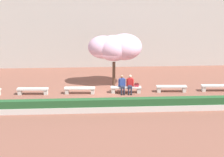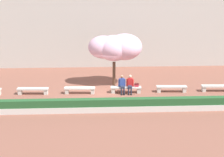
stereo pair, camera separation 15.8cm
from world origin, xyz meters
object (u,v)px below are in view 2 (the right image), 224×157
object	(u,v)px
cherry_tree_main	(116,47)
person_seated_left	(122,84)
stone_bench_east_end	(172,88)
handbag	(137,85)
stone_bench_near_west	(33,90)
stone_bench_far_east	(217,87)
stone_bench_center	(80,89)
stone_bench_near_east	(126,89)
person_seated_right	(130,83)

from	to	relation	value
cherry_tree_main	person_seated_left	bearing A→B (deg)	-79.92
stone_bench_east_end	person_seated_left	distance (m)	3.51
person_seated_left	handbag	xyz separation A→B (m)	(1.01, 0.02, -0.12)
stone_bench_near_west	stone_bench_far_east	xyz separation A→B (m)	(12.86, -0.00, 0.00)
stone_bench_center	person_seated_left	bearing A→B (deg)	-1.04
stone_bench_near_east	person_seated_right	bearing A→B (deg)	-10.94
person_seated_left	stone_bench_near_west	bearing A→B (deg)	179.50
stone_bench_near_west	stone_bench_east_end	xyz separation A→B (m)	(9.64, -0.00, 0.00)
stone_bench_near_west	cherry_tree_main	xyz separation A→B (m)	(5.82, 1.79, 2.58)
person_seated_left	person_seated_right	xyz separation A→B (m)	(0.55, 0.00, 0.00)
stone_bench_center	stone_bench_east_end	size ratio (longest dim) A/B	1.00
person_seated_left	cherry_tree_main	size ratio (longest dim) A/B	0.33
stone_bench_near_east	person_seated_left	xyz separation A→B (m)	(-0.28, -0.05, 0.39)
cherry_tree_main	handbag	bearing A→B (deg)	-53.66
stone_bench_near_west	stone_bench_center	xyz separation A→B (m)	(3.21, -0.00, 0.00)
stone_bench_center	person_seated_left	world-z (taller)	person_seated_left
stone_bench_far_east	cherry_tree_main	size ratio (longest dim) A/B	0.54
stone_bench_center	handbag	size ratio (longest dim) A/B	6.32
stone_bench_far_east	person_seated_left	world-z (taller)	person_seated_left
person_seated_right	person_seated_left	bearing A→B (deg)	-179.97
stone_bench_center	stone_bench_east_end	distance (m)	6.43
stone_bench_far_east	handbag	size ratio (longest dim) A/B	6.32
person_seated_left	handbag	bearing A→B (deg)	1.40
stone_bench_near_west	person_seated_right	distance (m)	6.71
stone_bench_near_west	stone_bench_near_east	distance (m)	6.43
stone_bench_east_end	person_seated_right	size ratio (longest dim) A/B	1.66
stone_bench_center	cherry_tree_main	bearing A→B (deg)	34.49
person_seated_left	stone_bench_east_end	bearing A→B (deg)	0.88
stone_bench_far_east	cherry_tree_main	world-z (taller)	cherry_tree_main
stone_bench_near_west	person_seated_right	xyz separation A→B (m)	(6.70, -0.05, 0.39)
stone_bench_near_east	person_seated_left	world-z (taller)	person_seated_left
stone_bench_near_west	handbag	distance (m)	7.17
stone_bench_near_east	person_seated_right	xyz separation A→B (m)	(0.27, -0.05, 0.39)
person_seated_right	cherry_tree_main	xyz separation A→B (m)	(-0.88, 1.84, 2.19)
handbag	cherry_tree_main	world-z (taller)	cherry_tree_main
stone_bench_near_west	cherry_tree_main	world-z (taller)	cherry_tree_main
stone_bench_near_west	stone_bench_center	size ratio (longest dim) A/B	1.00
stone_bench_far_east	cherry_tree_main	bearing A→B (deg)	165.71
stone_bench_center	person_seated_left	size ratio (longest dim) A/B	1.66
stone_bench_far_east	person_seated_left	size ratio (longest dim) A/B	1.66
stone_bench_near_west	stone_bench_far_east	distance (m)	12.86
stone_bench_far_east	handbag	xyz separation A→B (m)	(-5.69, -0.03, 0.27)
stone_bench_near_east	handbag	bearing A→B (deg)	-2.25
handbag	stone_bench_far_east	bearing A→B (deg)	0.29
stone_bench_far_east	person_seated_left	distance (m)	6.72
stone_bench_east_end	person_seated_right	bearing A→B (deg)	-178.96
stone_bench_near_east	handbag	distance (m)	0.78
stone_bench_center	handbag	bearing A→B (deg)	-0.42
stone_bench_near_east	handbag	xyz separation A→B (m)	(0.73, -0.03, 0.27)
person_seated_right	handbag	size ratio (longest dim) A/B	3.81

